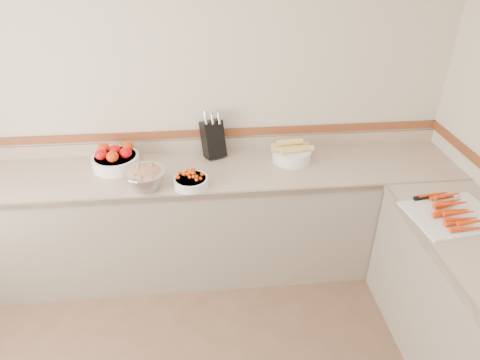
{
  "coord_description": "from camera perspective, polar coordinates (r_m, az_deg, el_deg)",
  "views": [
    {
      "loc": [
        0.12,
        -1.04,
        2.46
      ],
      "look_at": [
        0.35,
        1.35,
        1.0
      ],
      "focal_mm": 32.0,
      "sensor_mm": 36.0,
      "label": 1
    }
  ],
  "objects": [
    {
      "name": "corn_bowl",
      "position": [
        3.25,
        6.89,
        3.65
      ],
      "size": [
        0.32,
        0.29,
        0.17
      ],
      "color": "white",
      "rests_on": "counter_back"
    },
    {
      "name": "tomato_bowl",
      "position": [
        3.26,
        -16.26,
        2.77
      ],
      "size": [
        0.34,
        0.34,
        0.17
      ],
      "color": "white",
      "rests_on": "counter_back"
    },
    {
      "name": "cherry_tomato_bowl",
      "position": [
        2.93,
        -6.56,
        -0.04
      ],
      "size": [
        0.24,
        0.24,
        0.13
      ],
      "color": "white",
      "rests_on": "counter_back"
    },
    {
      "name": "rhubarb_bowl",
      "position": [
        2.94,
        -12.5,
        0.35
      ],
      "size": [
        0.29,
        0.29,
        0.16
      ],
      "color": "#B2B2BA",
      "rests_on": "counter_back"
    },
    {
      "name": "knife_block",
      "position": [
        3.26,
        -3.63,
        5.6
      ],
      "size": [
        0.21,
        0.23,
        0.37
      ],
      "color": "black",
      "rests_on": "counter_back"
    },
    {
      "name": "cutting_board",
      "position": [
        2.94,
        26.41,
        -3.91
      ],
      "size": [
        0.57,
        0.47,
        0.07
      ],
      "color": "white",
      "rests_on": "counter_right"
    },
    {
      "name": "counter_back",
      "position": [
        3.38,
        -6.49,
        -5.36
      ],
      "size": [
        4.0,
        0.65,
        1.08
      ],
      "color": "tan",
      "rests_on": "ground_plane"
    },
    {
      "name": "back_wall",
      "position": [
        3.25,
        -7.37,
        10.18
      ],
      "size": [
        4.0,
        0.0,
        4.0
      ],
      "primitive_type": "plane",
      "rotation": [
        1.57,
        0.0,
        0.0
      ],
      "color": "beige",
      "rests_on": "ground_plane"
    }
  ]
}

